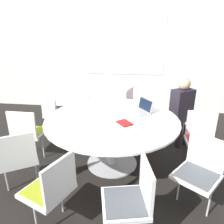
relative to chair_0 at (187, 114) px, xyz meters
The scene contains 16 objects.
ground_plane 1.66m from the chair_0, 142.06° to the right, with size 16.00×16.00×0.00m, color black.
wall_back 2.12m from the chair_0, 130.04° to the left, with size 8.00×0.07×2.70m.
conference_table 1.59m from the chair_0, 142.06° to the right, with size 1.90×1.90×0.75m.
chair_0 is the anchor object (origin of this frame).
chair_1 1.00m from the chair_0, 163.85° to the left, with size 0.53×0.54×0.85m.
chair_2 1.78m from the chair_0, behind, with size 0.55×0.56×0.85m.
chair_3 2.38m from the chair_0, behind, with size 0.60×0.59×0.85m.
chair_4 2.74m from the chair_0, 157.97° to the right, with size 0.45×0.43×0.85m.
chair_5 2.87m from the chair_0, 143.34° to the right, with size 0.60×0.59×0.85m.
chair_6 2.76m from the chair_0, 127.78° to the right, with size 0.56×0.57×0.85m.
chair_7 2.39m from the chair_0, 112.19° to the right, with size 0.51×0.52×0.85m.
chair_8 1.69m from the chair_0, 96.04° to the right, with size 0.60×0.60×0.85m.
chair_9 0.91m from the chair_0, 87.87° to the right, with size 0.44×0.42×0.85m.
person_0 0.32m from the chair_0, 125.52° to the right, with size 0.42×0.39×1.20m.
laptop 1.11m from the chair_0, 140.88° to the right, with size 0.38×0.40×0.21m.
spiral_notebook 1.57m from the chair_0, 133.15° to the right, with size 0.25×0.26×0.02m.
Camera 1 is at (0.37, -2.84, 1.96)m, focal length 35.00 mm.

